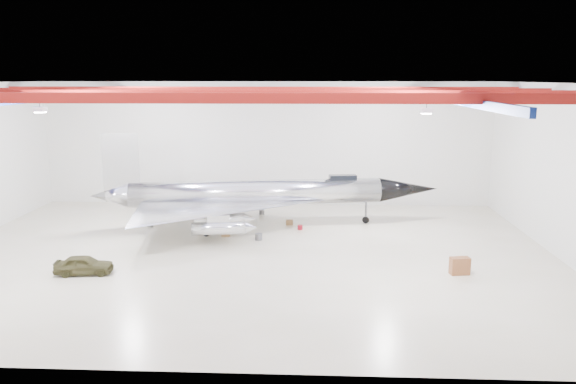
{
  "coord_description": "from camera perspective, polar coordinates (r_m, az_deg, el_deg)",
  "views": [
    {
      "loc": [
        4.33,
        -34.93,
        11.33
      ],
      "look_at": [
        2.61,
        2.0,
        3.78
      ],
      "focal_mm": 35.0,
      "sensor_mm": 36.0,
      "label": 1
    }
  ],
  "objects": [
    {
      "name": "jet_aircraft",
      "position": [
        43.15,
        -3.26,
        -0.42
      ],
      "size": [
        26.75,
        17.46,
        7.31
      ],
      "rotation": [
        0.0,
        0.0,
        0.15
      ],
      "color": "silver",
      "rests_on": "floor"
    },
    {
      "name": "spares_box",
      "position": [
        47.44,
        -2.68,
        -2.03
      ],
      "size": [
        0.51,
        0.51,
        0.41
      ],
      "primitive_type": "cylinder",
      "rotation": [
        0.0,
        0.0,
        -0.13
      ],
      "color": "#59595B",
      "rests_on": "floor"
    },
    {
      "name": "tool_chest",
      "position": [
        42.66,
        1.23,
        -3.61
      ],
      "size": [
        0.47,
        0.47,
        0.35
      ],
      "primitive_type": "cylinder",
      "rotation": [
        0.0,
        0.0,
        0.22
      ],
      "color": "maroon",
      "rests_on": "floor"
    },
    {
      "name": "parts_bin",
      "position": [
        44.03,
        0.15,
        -3.11
      ],
      "size": [
        0.58,
        0.48,
        0.38
      ],
      "primitive_type": "cube",
      "rotation": [
        0.0,
        0.0,
        0.08
      ],
      "color": "olive",
      "rests_on": "floor"
    },
    {
      "name": "floor",
      "position": [
        36.97,
        -4.21,
        -6.33
      ],
      "size": [
        40.0,
        40.0,
        0.0
      ],
      "primitive_type": "plane",
      "color": "beige",
      "rests_on": "ground"
    },
    {
      "name": "wall_back",
      "position": [
        50.45,
        -2.28,
        4.9
      ],
      "size": [
        40.0,
        0.0,
        40.0
      ],
      "primitive_type": "plane",
      "rotation": [
        1.57,
        0.0,
        0.0
      ],
      "color": "silver",
      "rests_on": "floor"
    },
    {
      "name": "oil_barrel",
      "position": [
        41.11,
        -6.35,
        -4.24
      ],
      "size": [
        0.58,
        0.47,
        0.39
      ],
      "primitive_type": "cube",
      "rotation": [
        0.0,
        0.0,
        -0.04
      ],
      "color": "olive",
      "rests_on": "floor"
    },
    {
      "name": "engine_drum",
      "position": [
        40.0,
        -3.0,
        -4.57
      ],
      "size": [
        0.68,
        0.68,
        0.46
      ],
      "primitive_type": "cylinder",
      "rotation": [
        0.0,
        0.0,
        -0.42
      ],
      "color": "#59595B",
      "rests_on": "floor"
    },
    {
      "name": "desk",
      "position": [
        34.61,
        17.05,
        -7.19
      ],
      "size": [
        1.19,
        0.73,
        1.03
      ],
      "primitive_type": "cube",
      "rotation": [
        0.0,
        0.0,
        0.16
      ],
      "color": "brown",
      "rests_on": "floor"
    },
    {
      "name": "wall_right",
      "position": [
        38.72,
        26.51,
        1.67
      ],
      "size": [
        0.0,
        30.0,
        30.0
      ],
      "primitive_type": "plane",
      "rotation": [
        1.57,
        0.0,
        -1.57
      ],
      "color": "silver",
      "rests_on": "floor"
    },
    {
      "name": "ceiling_structure",
      "position": [
        35.21,
        -4.46,
        9.88
      ],
      "size": [
        39.5,
        29.5,
        1.08
      ],
      "color": "maroon",
      "rests_on": "ceiling"
    },
    {
      "name": "jeep",
      "position": [
        35.22,
        -20.02,
        -6.96
      ],
      "size": [
        3.49,
        1.77,
        1.14
      ],
      "primitive_type": "imported",
      "rotation": [
        0.0,
        0.0,
        1.7
      ],
      "color": "#3D3A1E",
      "rests_on": "floor"
    },
    {
      "name": "crate_small",
      "position": [
        44.83,
        -13.86,
        -3.27
      ],
      "size": [
        0.41,
        0.35,
        0.26
      ],
      "primitive_type": "cube",
      "rotation": [
        0.0,
        0.0,
        -0.15
      ],
      "color": "#59595B",
      "rests_on": "floor"
    },
    {
      "name": "ceiling",
      "position": [
        35.2,
        -4.48,
        10.98
      ],
      "size": [
        40.0,
        40.0,
        0.0
      ],
      "primitive_type": "plane",
      "rotation": [
        3.14,
        0.0,
        0.0
      ],
      "color": "#0A0F38",
      "rests_on": "wall_back"
    }
  ]
}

